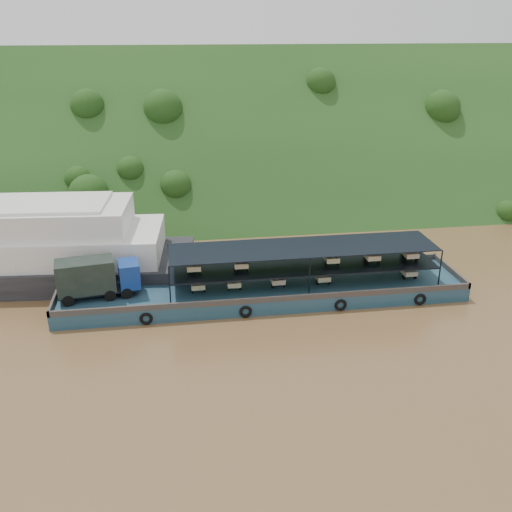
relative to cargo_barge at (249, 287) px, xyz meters
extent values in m
plane|color=brown|center=(2.86, -1.15, -1.13)|extent=(160.00, 160.00, 0.00)
cube|color=#193814|center=(2.86, 34.85, -1.13)|extent=(140.00, 39.60, 39.60)
cube|color=#143949|center=(1.20, 0.04, -0.53)|extent=(35.00, 7.00, 1.20)
cube|color=#592D19|center=(1.20, 3.44, 0.32)|extent=(35.00, 0.20, 0.50)
cube|color=#592D19|center=(1.20, -3.36, 0.32)|extent=(35.00, 0.20, 0.50)
cube|color=#592D19|center=(18.60, 0.04, 0.32)|extent=(0.20, 7.00, 0.50)
cube|color=#592D19|center=(-16.20, 0.04, 0.32)|extent=(0.20, 7.00, 0.50)
torus|color=black|center=(-8.80, -3.51, -0.58)|extent=(1.06, 0.26, 1.06)
torus|color=black|center=(-0.80, -3.51, -0.58)|extent=(1.06, 0.26, 1.06)
torus|color=black|center=(7.20, -3.51, -0.58)|extent=(1.06, 0.26, 1.06)
torus|color=black|center=(14.20, -3.51, -0.58)|extent=(1.06, 0.26, 1.06)
cylinder|color=black|center=(-14.93, -1.61, 0.56)|extent=(1.00, 0.48, 0.96)
cylinder|color=black|center=(-15.24, 0.39, 0.56)|extent=(1.00, 0.48, 0.96)
cylinder|color=black|center=(-11.70, -1.11, 0.56)|extent=(1.00, 0.48, 0.96)
cylinder|color=black|center=(-12.01, 0.89, 0.56)|extent=(1.00, 0.48, 0.96)
cylinder|color=black|center=(-10.36, -0.90, 0.56)|extent=(1.00, 0.48, 0.96)
cylinder|color=black|center=(-10.67, 1.10, 0.56)|extent=(1.00, 0.48, 0.96)
cube|color=black|center=(-12.61, -0.22, 0.70)|extent=(6.80, 3.10, 0.19)
cube|color=navy|center=(-10.14, 0.16, 1.81)|extent=(1.97, 2.54, 2.12)
cube|color=black|center=(-9.33, 0.29, 2.19)|extent=(0.35, 1.91, 0.87)
cube|color=black|center=(-13.56, -0.37, 2.10)|extent=(4.92, 2.99, 2.70)
cube|color=black|center=(4.70, 0.04, 1.73)|extent=(23.00, 5.00, 0.12)
cube|color=black|center=(4.70, 0.04, 3.37)|extent=(23.00, 5.00, 0.08)
cylinder|color=black|center=(-6.80, -2.46, 1.72)|extent=(0.12, 0.12, 3.30)
cylinder|color=black|center=(-6.80, 2.54, 1.72)|extent=(0.12, 0.12, 3.30)
cylinder|color=black|center=(4.70, -2.46, 1.72)|extent=(0.12, 0.12, 3.30)
cylinder|color=black|center=(4.70, 2.54, 1.72)|extent=(0.12, 0.12, 3.30)
cylinder|color=black|center=(16.20, -2.46, 1.72)|extent=(0.12, 0.12, 3.30)
cylinder|color=black|center=(16.20, 2.54, 1.72)|extent=(0.12, 0.12, 3.30)
cylinder|color=black|center=(-4.46, 1.09, 0.33)|extent=(0.12, 0.52, 0.52)
cylinder|color=black|center=(-4.96, -0.71, 0.33)|extent=(0.14, 0.52, 0.52)
cylinder|color=black|center=(-3.96, -0.71, 0.33)|extent=(0.14, 0.52, 0.52)
cube|color=beige|center=(-4.46, -0.36, 0.67)|extent=(1.15, 1.50, 0.44)
cube|color=red|center=(-4.46, 0.79, 0.85)|extent=(0.55, 0.80, 0.80)
cube|color=red|center=(-4.46, 0.59, 1.35)|extent=(0.50, 0.10, 0.10)
cylinder|color=black|center=(-1.41, 1.09, 0.33)|extent=(0.12, 0.52, 0.52)
cylinder|color=black|center=(-1.91, -0.71, 0.33)|extent=(0.14, 0.52, 0.52)
cylinder|color=black|center=(-0.91, -0.71, 0.33)|extent=(0.14, 0.52, 0.52)
cube|color=beige|center=(-1.41, -0.36, 0.67)|extent=(1.15, 1.50, 0.44)
cube|color=red|center=(-1.41, 0.79, 0.85)|extent=(0.55, 0.80, 0.80)
cube|color=red|center=(-1.41, 0.59, 1.35)|extent=(0.50, 0.10, 0.10)
cylinder|color=black|center=(2.41, 1.09, 0.33)|extent=(0.12, 0.52, 0.52)
cylinder|color=black|center=(1.91, -0.71, 0.33)|extent=(0.14, 0.52, 0.52)
cylinder|color=black|center=(2.91, -0.71, 0.33)|extent=(0.14, 0.52, 0.52)
cube|color=beige|center=(2.41, -0.36, 0.67)|extent=(1.15, 1.50, 0.44)
cube|color=red|center=(2.41, 0.79, 0.85)|extent=(0.55, 0.80, 0.80)
cube|color=red|center=(2.41, 0.59, 1.35)|extent=(0.50, 0.10, 0.10)
cylinder|color=black|center=(6.41, 1.09, 0.33)|extent=(0.12, 0.52, 0.52)
cylinder|color=black|center=(5.91, -0.71, 0.33)|extent=(0.14, 0.52, 0.52)
cylinder|color=black|center=(6.91, -0.71, 0.33)|extent=(0.14, 0.52, 0.52)
cube|color=beige|center=(6.41, -0.36, 0.67)|extent=(1.15, 1.50, 0.44)
cube|color=red|center=(6.41, 0.79, 0.85)|extent=(0.55, 0.80, 0.80)
cube|color=red|center=(6.41, 0.59, 1.35)|extent=(0.50, 0.10, 0.10)
cylinder|color=black|center=(14.32, 1.09, 0.33)|extent=(0.12, 0.52, 0.52)
cylinder|color=black|center=(13.82, -0.71, 0.33)|extent=(0.14, 0.52, 0.52)
cylinder|color=black|center=(14.82, -0.71, 0.33)|extent=(0.14, 0.52, 0.52)
cube|color=beige|center=(14.32, -0.36, 0.67)|extent=(1.15, 1.50, 0.44)
cube|color=red|center=(14.32, 0.79, 0.85)|extent=(0.55, 0.80, 0.80)
cube|color=red|center=(14.32, 0.59, 1.35)|extent=(0.50, 0.10, 0.10)
cylinder|color=black|center=(-4.75, 1.09, 2.05)|extent=(0.12, 0.52, 0.52)
cylinder|color=black|center=(-5.25, -0.71, 2.05)|extent=(0.14, 0.52, 0.52)
cylinder|color=black|center=(-4.25, -0.71, 2.05)|extent=(0.14, 0.52, 0.52)
cube|color=#C2B889|center=(-4.75, -0.36, 2.39)|extent=(1.15, 1.50, 0.44)
cube|color=red|center=(-4.75, 0.79, 2.57)|extent=(0.55, 0.80, 0.80)
cube|color=red|center=(-4.75, 0.59, 3.07)|extent=(0.50, 0.10, 0.10)
cylinder|color=black|center=(-0.78, 1.09, 2.05)|extent=(0.12, 0.52, 0.52)
cylinder|color=black|center=(-1.28, -0.71, 2.05)|extent=(0.14, 0.52, 0.52)
cylinder|color=black|center=(-0.28, -0.71, 2.05)|extent=(0.14, 0.52, 0.52)
cube|color=beige|center=(-0.78, -0.36, 2.39)|extent=(1.15, 1.50, 0.44)
cube|color=#192097|center=(-0.78, 0.79, 2.57)|extent=(0.55, 0.80, 0.80)
cube|color=#192097|center=(-0.78, 0.59, 3.07)|extent=(0.50, 0.10, 0.10)
cylinder|color=black|center=(7.12, 1.09, 2.05)|extent=(0.12, 0.52, 0.52)
cylinder|color=black|center=(6.62, -0.71, 2.05)|extent=(0.14, 0.52, 0.52)
cylinder|color=black|center=(7.62, -0.71, 2.05)|extent=(0.14, 0.52, 0.52)
cube|color=beige|center=(7.12, -0.36, 2.39)|extent=(1.15, 1.50, 0.44)
cube|color=#C7B18D|center=(7.12, 0.79, 2.57)|extent=(0.55, 0.80, 0.80)
cube|color=#C7B18D|center=(7.12, 0.59, 3.07)|extent=(0.50, 0.10, 0.10)
cylinder|color=black|center=(10.78, 1.09, 2.05)|extent=(0.12, 0.52, 0.52)
cylinder|color=black|center=(10.28, -0.71, 2.05)|extent=(0.14, 0.52, 0.52)
cylinder|color=black|center=(11.28, -0.71, 2.05)|extent=(0.14, 0.52, 0.52)
cube|color=beige|center=(10.78, -0.36, 2.39)|extent=(1.15, 1.50, 0.44)
cube|color=red|center=(10.78, 0.79, 2.57)|extent=(0.55, 0.80, 0.80)
cube|color=red|center=(10.78, 0.59, 3.07)|extent=(0.50, 0.10, 0.10)
cylinder|color=black|center=(14.28, 1.09, 2.05)|extent=(0.12, 0.52, 0.52)
cylinder|color=black|center=(13.78, -0.71, 2.05)|extent=(0.14, 0.52, 0.52)
cylinder|color=black|center=(14.78, -0.71, 2.05)|extent=(0.14, 0.52, 0.52)
cube|color=beige|center=(14.28, -0.36, 2.39)|extent=(1.15, 1.50, 0.44)
cube|color=#1B3FA5|center=(14.28, 0.79, 2.57)|extent=(0.55, 0.80, 0.80)
cube|color=#1B3FA5|center=(14.28, 0.59, 3.07)|extent=(0.50, 0.10, 0.10)
camera|label=1|loc=(-6.10, -44.41, 21.18)|focal=40.00mm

